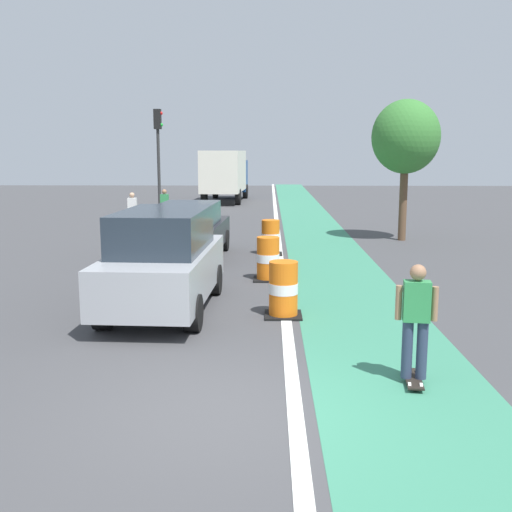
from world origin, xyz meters
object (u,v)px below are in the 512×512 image
(traffic_barrel_front, at_px, (283,290))
(delivery_truck_down_block, at_px, (225,173))
(street_tree_sidewalk, at_px, (406,138))
(traffic_light_corner, at_px, (158,144))
(pedestrian_waiting, at_px, (133,212))
(traffic_barrel_mid, at_px, (268,259))
(parked_suv_nearest, at_px, (164,260))
(parked_sedan_second, at_px, (192,230))
(traffic_barrel_back, at_px, (271,238))
(skateboarder_on_lane, at_px, (416,320))
(pedestrian_crossing, at_px, (165,207))

(traffic_barrel_front, bearing_deg, delivery_truck_down_block, 96.50)
(street_tree_sidewalk, bearing_deg, traffic_light_corner, 147.02)
(traffic_light_corner, bearing_deg, pedestrian_waiting, -92.29)
(traffic_barrel_mid, relative_size, street_tree_sidewalk, 0.22)
(parked_suv_nearest, xyz_separation_m, delivery_truck_down_block, (-0.69, 26.73, 0.81))
(parked_sedan_second, bearing_deg, pedestrian_waiting, 119.35)
(traffic_barrel_mid, relative_size, traffic_barrel_back, 1.00)
(parked_suv_nearest, bearing_deg, traffic_barrel_mid, 54.68)
(delivery_truck_down_block, bearing_deg, skateboarder_on_lane, -81.03)
(parked_suv_nearest, bearing_deg, traffic_barrel_back, 72.20)
(parked_suv_nearest, relative_size, traffic_light_corner, 0.92)
(parked_suv_nearest, height_order, traffic_barrel_front, parked_suv_nearest)
(traffic_barrel_mid, xyz_separation_m, traffic_barrel_back, (0.07, 3.77, 0.00))
(traffic_barrel_back, bearing_deg, street_tree_sidewalk, 33.99)
(traffic_barrel_front, xyz_separation_m, traffic_light_corner, (-5.44, 16.83, 2.97))
(delivery_truck_down_block, distance_m, pedestrian_crossing, 13.29)
(parked_sedan_second, xyz_separation_m, traffic_barrel_mid, (2.33, -3.24, -0.30))
(traffic_barrel_mid, xyz_separation_m, traffic_light_corner, (-5.13, 13.47, 2.97))
(traffic_light_corner, bearing_deg, street_tree_sidewalk, -32.98)
(traffic_light_corner, bearing_deg, pedestrian_crossing, -75.83)
(delivery_truck_down_block, xyz_separation_m, pedestrian_waiting, (-2.54, -15.20, -0.98))
(pedestrian_waiting, bearing_deg, parked_suv_nearest, -74.30)
(traffic_barrel_mid, distance_m, traffic_barrel_back, 3.78)
(delivery_truck_down_block, bearing_deg, street_tree_sidewalk, -65.57)
(skateboarder_on_lane, height_order, street_tree_sidewalk, street_tree_sidewalk)
(parked_sedan_second, distance_m, delivery_truck_down_block, 20.57)
(parked_sedan_second, xyz_separation_m, pedestrian_crossing, (-2.09, 7.38, 0.03))
(skateboarder_on_lane, height_order, pedestrian_waiting, skateboarder_on_lane)
(traffic_barrel_front, height_order, street_tree_sidewalk, street_tree_sidewalk)
(traffic_barrel_mid, height_order, traffic_light_corner, traffic_light_corner)
(traffic_barrel_back, xyz_separation_m, delivery_truck_down_block, (-2.85, 20.01, 1.31))
(traffic_barrel_mid, distance_m, traffic_light_corner, 14.71)
(traffic_barrel_mid, xyz_separation_m, pedestrian_waiting, (-5.33, 8.58, 0.33))
(skateboarder_on_lane, xyz_separation_m, pedestrian_crossing, (-6.46, 17.44, -0.05))
(parked_suv_nearest, height_order, traffic_barrel_mid, parked_suv_nearest)
(parked_sedan_second, height_order, delivery_truck_down_block, delivery_truck_down_block)
(pedestrian_crossing, bearing_deg, parked_suv_nearest, -80.27)
(traffic_barrel_front, height_order, traffic_barrel_back, same)
(parked_suv_nearest, bearing_deg, pedestrian_crossing, 99.73)
(traffic_barrel_mid, distance_m, pedestrian_crossing, 11.51)
(traffic_barrel_back, bearing_deg, parked_sedan_second, -167.53)
(parked_suv_nearest, relative_size, traffic_barrel_back, 4.29)
(pedestrian_crossing, bearing_deg, delivery_truck_down_block, 82.92)
(traffic_barrel_front, bearing_deg, traffic_barrel_mid, 95.23)
(traffic_barrel_back, distance_m, delivery_truck_down_block, 20.25)
(traffic_barrel_front, distance_m, pedestrian_crossing, 14.78)
(parked_suv_nearest, distance_m, delivery_truck_down_block, 26.75)
(pedestrian_crossing, relative_size, street_tree_sidewalk, 0.32)
(skateboarder_on_lane, xyz_separation_m, pedestrian_waiting, (-7.37, 15.39, -0.05))
(traffic_barrel_back, bearing_deg, traffic_barrel_front, -88.08)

